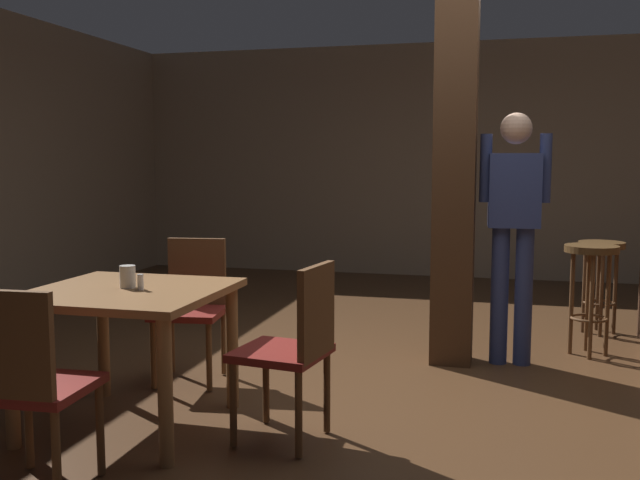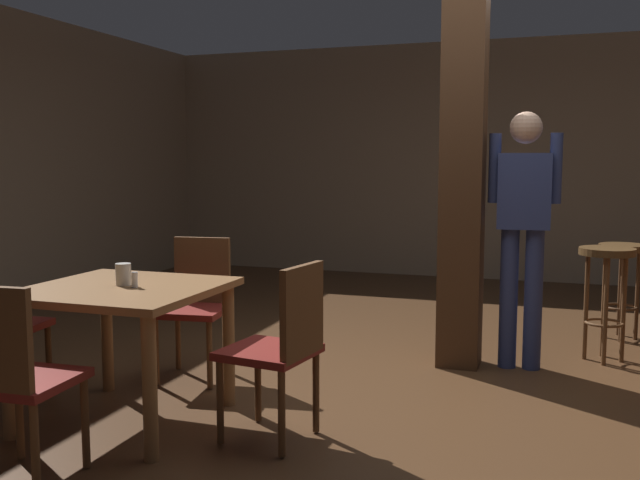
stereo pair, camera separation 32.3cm
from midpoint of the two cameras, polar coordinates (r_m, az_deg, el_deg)
The scene contains 12 objects.
ground_plane at distance 4.48m, azimuth 4.31°, elevation -11.84°, with size 10.80×10.80×0.00m, color #4C301C.
wall_back at distance 8.73m, azimuth 9.73°, elevation 6.25°, with size 8.00×0.10×2.80m, color gray.
pillar at distance 4.92m, azimuth 8.90°, elevation 6.29°, with size 0.28×0.28×2.80m, color #422816.
dining_table at distance 3.90m, azimuth -17.39°, elevation -5.48°, with size 0.96×0.96×0.74m.
chair_north at distance 4.65m, azimuth -12.16°, elevation -4.84°, with size 0.47×0.47×0.89m.
chair_south at distance 3.25m, azimuth -25.05°, elevation -10.16°, with size 0.45×0.45×0.89m.
chair_east at distance 3.54m, azimuth -4.67°, elevation -8.25°, with size 0.47×0.47×0.89m.
napkin_cup at distance 3.89m, azimuth -17.46°, elevation -2.83°, with size 0.08×0.08×0.12m, color beige.
salt_shaker at distance 3.81m, azimuth -16.55°, elevation -3.26°, with size 0.03×0.03×0.08m, color silver.
standing_person at distance 4.96m, azimuth 13.46°, elevation 1.59°, with size 0.47×0.22×1.72m.
bar_stool_near at distance 5.40m, azimuth 19.26°, elevation -2.45°, with size 0.38×0.38×0.80m.
bar_stool_mid at distance 6.12m, azimuth 20.16°, elevation -1.84°, with size 0.36×0.36×0.75m.
Camera 1 is at (0.60, -4.24, 1.40)m, focal length 40.00 mm.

